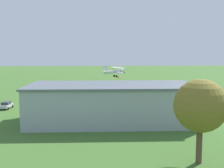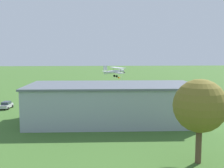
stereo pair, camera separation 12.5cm
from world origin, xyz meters
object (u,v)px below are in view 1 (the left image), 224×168
hangar (112,103)px  car_red (41,105)px  car_silver (6,105)px  person_walking_on_apron (55,105)px  car_yellow (164,103)px  person_watching_takeoff (47,102)px  biplane (115,71)px  windsock (120,78)px  tree_behind_hangar_left (200,106)px  person_crossing_taxiway (168,100)px

hangar → car_red: hangar is taller
car_silver → person_walking_on_apron: size_ratio=2.47×
car_yellow → person_watching_takeoff: (28.07, -4.46, -0.06)m
car_red → car_silver: 7.93m
biplane → windsock: size_ratio=1.73×
hangar → windsock: size_ratio=6.01×
hangar → biplane: biplane is taller
person_watching_takeoff → tree_behind_hangar_left: bearing=121.0°
biplane → person_walking_on_apron: biplane is taller
car_red → tree_behind_hangar_left: 42.64m
person_crossing_taxiway → tree_behind_hangar_left: bearing=79.6°
hangar → tree_behind_hangar_left: (-8.54, 20.72, 3.20)m
car_red → tree_behind_hangar_left: (-24.02, 34.72, 5.93)m
car_silver → person_watching_takeoff: bearing=-156.0°
person_watching_takeoff → car_yellow: bearing=171.0°
biplane → person_watching_takeoff: 21.90m
car_red → windsock: 33.28m
biplane → windsock: 11.37m
hangar → car_yellow: hangar is taller
person_walking_on_apron → tree_behind_hangar_left: 40.67m
person_crossing_taxiway → hangar: bearing=49.0°
car_yellow → biplane: bearing=-56.0°
hangar → car_red: size_ratio=7.08×
person_crossing_taxiway → car_yellow: bearing=62.8°
person_crossing_taxiway → car_red: bearing=7.3°
hangar → tree_behind_hangar_left: size_ratio=3.17×
car_yellow → windsock: windsock is taller
car_silver → tree_behind_hangar_left: size_ratio=0.44×
car_red → windsock: (-20.95, -25.58, 3.78)m
car_silver → car_red: bearing=178.8°
hangar → person_walking_on_apron: size_ratio=17.79×
car_red → person_watching_takeoff: bearing=-100.6°
car_yellow → person_crossing_taxiway: size_ratio=2.80×
biplane → tree_behind_hangar_left: tree_behind_hangar_left is taller
person_watching_takeoff → windsock: 29.78m
person_watching_takeoff → tree_behind_hangar_left: size_ratio=0.16×
car_silver → person_walking_on_apron: person_walking_on_apron is taller
tree_behind_hangar_left → windsock: (3.08, -60.30, -2.15)m
biplane → tree_behind_hangar_left: size_ratio=0.91×
hangar → biplane: (-3.00, -28.92, 4.09)m
hangar → person_watching_takeoff: bearing=-50.8°
car_red → tree_behind_hangar_left: tree_behind_hangar_left is taller
car_yellow → tree_behind_hangar_left: size_ratio=0.49×
biplane → car_silver: size_ratio=2.07×
car_red → person_crossing_taxiway: size_ratio=2.57×
hangar → tree_behind_hangar_left: tree_behind_hangar_left is taller
biplane → car_red: bearing=38.9°
car_yellow → tree_behind_hangar_left: (4.80, 34.29, 5.88)m
person_watching_takeoff → biplane: bearing=-148.5°
car_yellow → person_crossing_taxiway: bearing=-117.2°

